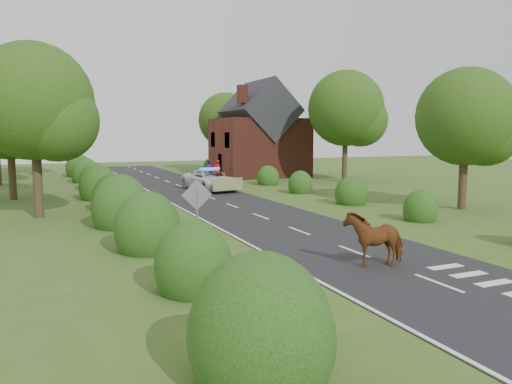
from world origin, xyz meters
name	(u,v)px	position (x,y,z in m)	size (l,w,h in m)	color
ground	(354,252)	(0.00, 0.00, 0.00)	(120.00, 120.00, 0.00)	#335B1E
road	(215,199)	(0.00, 15.00, 0.01)	(6.00, 70.00, 0.02)	black
road_markings	(200,205)	(-1.60, 12.93, 0.03)	(4.96, 70.00, 0.01)	white
hedgerow_left	(114,199)	(-6.51, 11.69, 0.75)	(2.75, 50.41, 3.00)	#1A3812
hedgerow_right	(340,192)	(6.60, 11.21, 0.55)	(2.10, 45.78, 2.10)	#1A3812
tree_left_a	(40,106)	(-9.75, 11.86, 5.34)	(5.74, 5.60, 8.38)	#332316
tree_left_b	(13,117)	(-11.25, 19.86, 5.04)	(5.74, 5.60, 8.07)	#332316
tree_left_d	(35,118)	(-10.23, 39.85, 5.64)	(6.15, 6.00, 8.89)	#332316
tree_right_a	(471,121)	(11.23, 5.87, 4.74)	(5.33, 5.20, 7.56)	#332316
tree_right_b	(350,111)	(14.29, 21.84, 5.94)	(6.56, 6.40, 9.40)	#332316
tree_right_c	(229,122)	(9.27, 37.85, 5.34)	(6.15, 6.00, 8.58)	#332316
road_sign	(197,205)	(-5.00, 2.00, 1.65)	(1.06, 0.08, 2.53)	gray
house	(259,137)	(9.49, 30.00, 3.79)	(8.00, 7.40, 9.17)	maroon
cow	(374,242)	(-0.42, -1.67, 0.71)	(1.06, 2.00, 1.42)	#60280F
police_van	(210,180)	(1.29, 19.98, 0.75)	(3.23, 5.74, 1.65)	silver
pedestrian_red	(217,170)	(4.39, 27.45, 0.89)	(0.65, 0.43, 1.79)	#BC080C
pedestrian_purple	(209,169)	(4.01, 28.81, 0.89)	(0.87, 0.68, 1.79)	#5C2375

